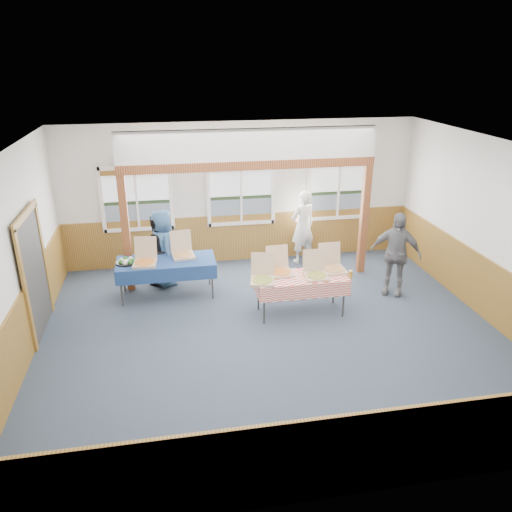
{
  "coord_description": "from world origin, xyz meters",
  "views": [
    {
      "loc": [
        -1.64,
        -7.36,
        4.54
      ],
      "look_at": [
        -0.11,
        1.0,
        1.08
      ],
      "focal_mm": 35.0,
      "sensor_mm": 36.0,
      "label": 1
    }
  ],
  "objects_px": {
    "woman_white": "(303,227)",
    "man_blue": "(163,248)",
    "table_left": "(166,263)",
    "table_right": "(301,279)",
    "woman_black": "(157,250)",
    "person_grey": "(395,254)"
  },
  "relations": [
    {
      "from": "woman_black",
      "to": "man_blue",
      "type": "relative_size",
      "value": 0.94
    },
    {
      "from": "table_right",
      "to": "person_grey",
      "type": "relative_size",
      "value": 1.01
    },
    {
      "from": "table_left",
      "to": "woman_black",
      "type": "xyz_separation_m",
      "value": [
        -0.17,
        0.58,
        0.07
      ]
    },
    {
      "from": "table_right",
      "to": "woman_black",
      "type": "relative_size",
      "value": 1.12
    },
    {
      "from": "woman_black",
      "to": "table_right",
      "type": "bearing_deg",
      "value": 131.37
    },
    {
      "from": "table_left",
      "to": "table_right",
      "type": "bearing_deg",
      "value": -9.14
    },
    {
      "from": "table_left",
      "to": "person_grey",
      "type": "relative_size",
      "value": 1.22
    },
    {
      "from": "table_left",
      "to": "table_right",
      "type": "height_order",
      "value": "same"
    },
    {
      "from": "table_right",
      "to": "woman_white",
      "type": "height_order",
      "value": "woman_white"
    },
    {
      "from": "woman_white",
      "to": "man_blue",
      "type": "xyz_separation_m",
      "value": [
        -3.17,
        -0.67,
        -0.04
      ]
    },
    {
      "from": "woman_white",
      "to": "woman_black",
      "type": "distance_m",
      "value": 3.36
    },
    {
      "from": "man_blue",
      "to": "person_grey",
      "type": "distance_m",
      "value": 4.71
    },
    {
      "from": "table_left",
      "to": "woman_white",
      "type": "relative_size",
      "value": 1.22
    },
    {
      "from": "woman_white",
      "to": "table_left",
      "type": "bearing_deg",
      "value": -0.13
    },
    {
      "from": "man_blue",
      "to": "table_right",
      "type": "bearing_deg",
      "value": -142.8
    },
    {
      "from": "table_right",
      "to": "man_blue",
      "type": "distance_m",
      "value": 3.05
    },
    {
      "from": "woman_black",
      "to": "person_grey",
      "type": "height_order",
      "value": "person_grey"
    },
    {
      "from": "man_blue",
      "to": "table_left",
      "type": "bearing_deg",
      "value": 167.97
    },
    {
      "from": "table_left",
      "to": "man_blue",
      "type": "relative_size",
      "value": 1.28
    },
    {
      "from": "woman_white",
      "to": "person_grey",
      "type": "height_order",
      "value": "person_grey"
    },
    {
      "from": "table_right",
      "to": "man_blue",
      "type": "height_order",
      "value": "man_blue"
    },
    {
      "from": "woman_black",
      "to": "man_blue",
      "type": "bearing_deg",
      "value": 156.1
    }
  ]
}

